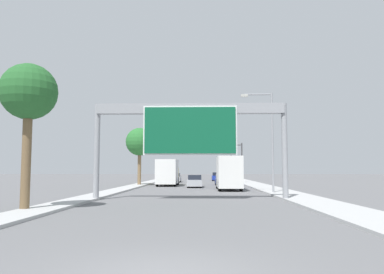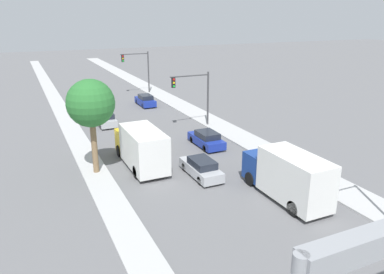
% 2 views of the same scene
% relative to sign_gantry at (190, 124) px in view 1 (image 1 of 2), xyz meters
% --- Properties ---
extents(sidewalk_right, '(3.00, 120.00, 0.15)m').
position_rel_sign_gantry_xyz_m(sidewalk_right, '(7.75, 42.13, -5.10)').
color(sidewalk_right, '#AEAEAE').
rests_on(sidewalk_right, ground).
extents(median_strip_left, '(2.00, 120.00, 0.15)m').
position_rel_sign_gantry_xyz_m(median_strip_left, '(-7.25, 42.13, -5.10)').
color(median_strip_left, '#AEAEAE').
rests_on(median_strip_left, ground).
extents(sign_gantry, '(13.29, 0.73, 6.62)m').
position_rel_sign_gantry_xyz_m(sign_gantry, '(0.00, 0.00, 0.00)').
color(sign_gantry, gray).
rests_on(sign_gantry, ground).
extents(car_mid_left, '(1.72, 4.31, 1.51)m').
position_rel_sign_gantry_xyz_m(car_mid_left, '(3.50, 42.15, -4.47)').
color(car_mid_left, navy).
rests_on(car_mid_left, ground).
extents(car_near_right, '(1.70, 4.49, 1.43)m').
position_rel_sign_gantry_xyz_m(car_near_right, '(0.00, 18.13, -4.50)').
color(car_near_right, '#A5A8AD').
rests_on(car_near_right, ground).
extents(car_near_left, '(1.84, 4.45, 1.45)m').
position_rel_sign_gantry_xyz_m(car_near_left, '(3.50, 24.07, -4.49)').
color(car_near_left, navy).
rests_on(car_near_left, ground).
extents(car_mid_right, '(1.78, 4.30, 1.46)m').
position_rel_sign_gantry_xyz_m(car_mid_right, '(-3.50, 35.04, -4.49)').
color(car_mid_right, '#A5A8AD').
rests_on(car_mid_right, ground).
extents(truck_box_primary, '(2.31, 7.15, 3.34)m').
position_rel_sign_gantry_xyz_m(truck_box_primary, '(3.50, 12.40, -3.49)').
color(truck_box_primary, navy).
rests_on(truck_box_primary, ground).
extents(truck_box_secondary, '(2.46, 7.55, 3.27)m').
position_rel_sign_gantry_xyz_m(truck_box_secondary, '(-3.50, 21.95, -3.52)').
color(truck_box_secondary, yellow).
rests_on(truck_box_secondary, ground).
extents(traffic_light_near_intersection, '(4.48, 0.32, 5.97)m').
position_rel_sign_gantry_xyz_m(traffic_light_near_intersection, '(5.31, 30.13, -1.13)').
color(traffic_light_near_intersection, '#3D3D3F').
rests_on(traffic_light_near_intersection, ground).
extents(traffic_light_mid_block, '(4.39, 0.32, 6.42)m').
position_rel_sign_gantry_xyz_m(traffic_light_mid_block, '(5.39, 50.13, -0.86)').
color(traffic_light_mid_block, '#3D3D3F').
rests_on(traffic_light_mid_block, ground).
extents(palm_tree_foreground, '(2.86, 2.86, 7.47)m').
position_rel_sign_gantry_xyz_m(palm_tree_foreground, '(-8.01, -6.93, 0.71)').
color(palm_tree_foreground, brown).
rests_on(palm_tree_foreground, ground).
extents(palm_tree_background, '(3.55, 3.55, 7.37)m').
position_rel_sign_gantry_xyz_m(palm_tree_background, '(-7.14, 22.03, 0.35)').
color(palm_tree_background, brown).
rests_on(palm_tree_background, ground).
extents(street_lamp_right, '(2.74, 0.28, 8.69)m').
position_rel_sign_gantry_xyz_m(street_lamp_right, '(6.51, 6.54, -0.03)').
color(street_lamp_right, gray).
rests_on(street_lamp_right, ground).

